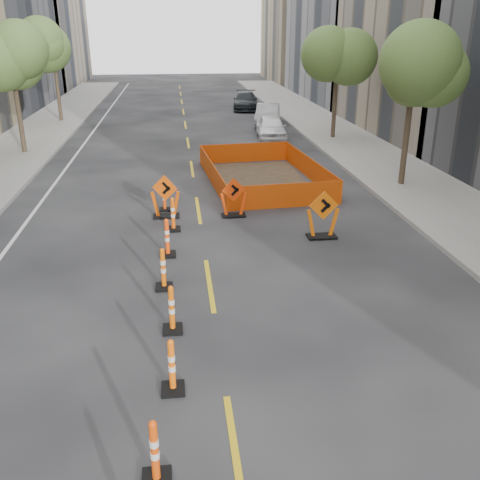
{
  "coord_description": "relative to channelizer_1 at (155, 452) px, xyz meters",
  "views": [
    {
      "loc": [
        -0.7,
        -8.23,
        6.11
      ],
      "look_at": [
        0.81,
        4.19,
        1.1
      ],
      "focal_mm": 40.0,
      "sensor_mm": 36.0,
      "label": 1
    }
  ],
  "objects": [
    {
      "name": "channelizer_5",
      "position": [
        0.13,
        8.22,
        0.02
      ],
      "size": [
        0.44,
        0.44,
        1.13
      ],
      "primitive_type": null,
      "color": "#FF450A",
      "rests_on": "ground"
    },
    {
      "name": "safety_fence",
      "position": [
        4.05,
        15.74,
        -0.09
      ],
      "size": [
        4.82,
        7.55,
        0.9
      ],
      "primitive_type": null,
      "rotation": [
        0.0,
        0.0,
        0.08
      ],
      "color": "#FD560D",
      "rests_on": "ground"
    },
    {
      "name": "tree_r_c",
      "position": [
        9.59,
        24.27,
        3.98
      ],
      "size": [
        2.8,
        2.8,
        5.95
      ],
      "color": "#382B1E",
      "rests_on": "ground"
    },
    {
      "name": "bld_right_c",
      "position": [
        18.19,
        26.07,
        6.45
      ],
      "size": [
        12.0,
        16.0,
        14.0
      ],
      "primitive_type": "cube",
      "color": "gray",
      "rests_on": "ground"
    },
    {
      "name": "chevron_sign_center",
      "position": [
        2.37,
        11.42,
        0.14
      ],
      "size": [
        1.02,
        0.74,
        1.38
      ],
      "primitive_type": null,
      "rotation": [
        0.0,
        0.0,
        0.22
      ],
      "color": "red",
      "rests_on": "ground"
    },
    {
      "name": "bld_right_e",
      "position": [
        18.19,
        60.87,
        7.45
      ],
      "size": [
        12.0,
        14.0,
        16.0
      ],
      "primitive_type": "cube",
      "color": "tan",
      "rests_on": "ground"
    },
    {
      "name": "channelizer_4",
      "position": [
        0.04,
        6.17,
        0.0
      ],
      "size": [
        0.43,
        0.43,
        1.09
      ],
      "primitive_type": null,
      "color": "#E35D09",
      "rests_on": "ground"
    },
    {
      "name": "parked_car_near",
      "position": [
        6.02,
        24.66,
        0.14
      ],
      "size": [
        1.97,
        4.13,
        1.36
      ],
      "primitive_type": "imported",
      "rotation": [
        0.0,
        0.0,
        -0.09
      ],
      "color": "white",
      "rests_on": "ground"
    },
    {
      "name": "channelizer_7",
      "position": [
        0.0,
        12.34,
        -0.05
      ],
      "size": [
        0.39,
        0.39,
        0.98
      ],
      "primitive_type": null,
      "color": "#F5460A",
      "rests_on": "ground"
    },
    {
      "name": "channelizer_2",
      "position": [
        0.24,
        2.06,
        -0.01
      ],
      "size": [
        0.42,
        0.42,
        1.07
      ],
      "primitive_type": null,
      "color": "#FF610A",
      "rests_on": "ground"
    },
    {
      "name": "tree_l_d",
      "position": [
        -7.21,
        32.27,
        3.98
      ],
      "size": [
        2.8,
        2.8,
        5.95
      ],
      "color": "#382B1E",
      "rests_on": "ground"
    },
    {
      "name": "channelizer_6",
      "position": [
        0.3,
        10.28,
        0.01
      ],
      "size": [
        0.44,
        0.44,
        1.11
      ],
      "primitive_type": null,
      "color": "#EE560A",
      "rests_on": "ground"
    },
    {
      "name": "chevron_sign_right",
      "position": [
        4.87,
        9.1,
        0.21
      ],
      "size": [
        1.02,
        0.62,
        1.52
      ],
      "primitive_type": null,
      "rotation": [
        0.0,
        0.0,
        0.01
      ],
      "color": "#D75909",
      "rests_on": "ground"
    },
    {
      "name": "ground_plane",
      "position": [
        1.19,
        2.27,
        -0.55
      ],
      "size": [
        140.0,
        140.0,
        0.0
      ],
      "primitive_type": "plane",
      "color": "black"
    },
    {
      "name": "chevron_sign_left",
      "position": [
        0.06,
        11.63,
        0.2
      ],
      "size": [
        1.15,
        0.92,
        1.5
      ],
      "primitive_type": null,
      "rotation": [
        0.0,
        0.0,
        -0.37
      ],
      "color": "#DB4D09",
      "rests_on": "ground"
    },
    {
      "name": "tree_r_b",
      "position": [
        9.59,
        14.27,
        3.98
      ],
      "size": [
        2.8,
        2.8,
        5.95
      ],
      "color": "#382B1E",
      "rests_on": "ground"
    },
    {
      "name": "parked_car_mid",
      "position": [
        6.6,
        29.34,
        0.14
      ],
      "size": [
        2.37,
        4.38,
        1.37
      ],
      "primitive_type": "imported",
      "rotation": [
        0.0,
        0.0,
        -0.23
      ],
      "color": "#99999E",
      "rests_on": "ground"
    },
    {
      "name": "tree_l_c",
      "position": [
        -7.21,
        22.27,
        3.98
      ],
      "size": [
        2.8,
        2.8,
        5.95
      ],
      "color": "#382B1E",
      "rests_on": "ground"
    },
    {
      "name": "parked_car_far",
      "position": [
        6.12,
        36.91,
        0.12
      ],
      "size": [
        2.45,
        4.8,
        1.33
      ],
      "primitive_type": "imported",
      "rotation": [
        0.0,
        0.0,
        -0.13
      ],
      "color": "black",
      "rests_on": "ground"
    },
    {
      "name": "channelizer_3",
      "position": [
        0.25,
        4.11,
        -0.0
      ],
      "size": [
        0.43,
        0.43,
        1.09
      ],
      "primitive_type": null,
      "color": "#E35C09",
      "rests_on": "ground"
    },
    {
      "name": "sidewalk_right",
      "position": [
        10.19,
        14.27,
        -0.47
      ],
      "size": [
        4.0,
        90.0,
        0.15
      ],
      "primitive_type": "cube",
      "color": "gray",
      "rests_on": "ground"
    },
    {
      "name": "channelizer_1",
      "position": [
        0.0,
        0.0,
        0.0
      ],
      "size": [
        0.43,
        0.43,
        1.09
      ],
      "primitive_type": null,
      "color": "#E44609",
      "rests_on": "ground"
    }
  ]
}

